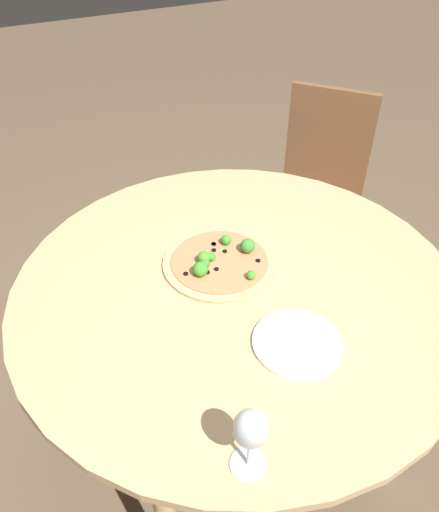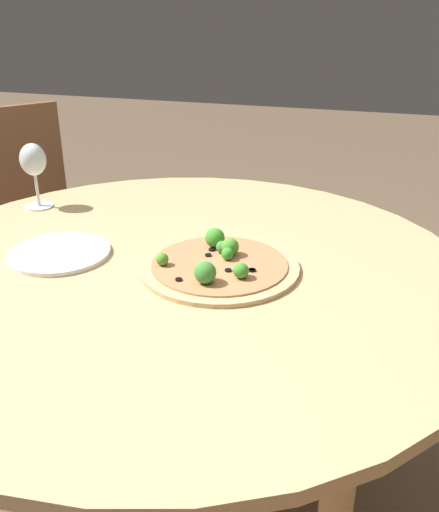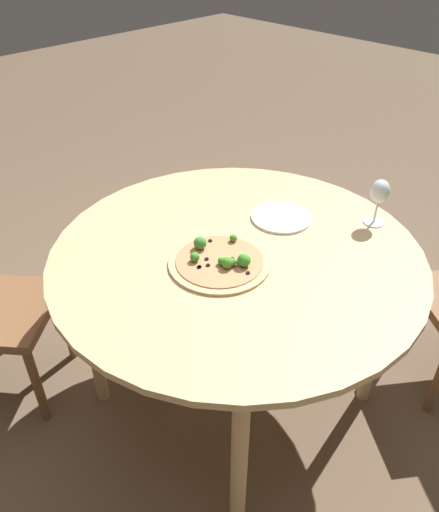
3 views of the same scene
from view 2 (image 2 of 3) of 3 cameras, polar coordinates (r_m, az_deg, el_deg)
dining_table at (r=1.25m, az=-4.18°, el=-3.92°), size 1.26×1.26×0.76m
chair_2 at (r=2.20m, az=-18.36°, el=2.29°), size 0.56×0.56×0.93m
pizza at (r=1.19m, az=-0.06°, el=-0.80°), size 0.33×0.33×0.06m
wine_glass at (r=1.58m, az=-18.13°, el=8.88°), size 0.07×0.07×0.17m
plate_near at (r=1.31m, az=-15.72°, el=0.29°), size 0.22×0.22×0.01m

